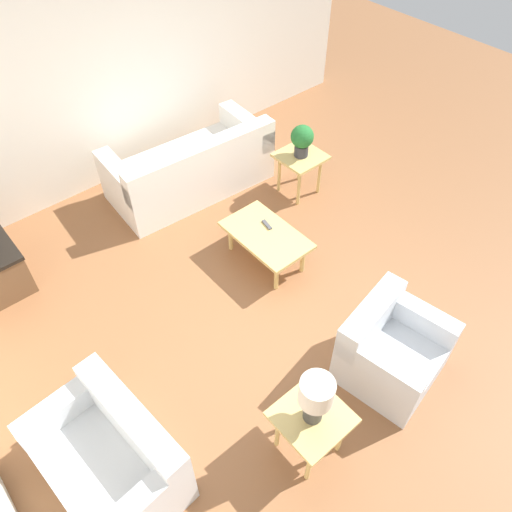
# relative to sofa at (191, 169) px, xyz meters

# --- Properties ---
(ground_plane) EXTENTS (14.00, 14.00, 0.00)m
(ground_plane) POSITION_rel_sofa_xyz_m (-2.12, 0.29, -0.31)
(ground_plane) COLOR #8E5B38
(wall_right) EXTENTS (0.12, 7.20, 2.70)m
(wall_right) POSITION_rel_sofa_xyz_m (0.94, 0.29, 1.04)
(wall_right) COLOR silver
(wall_right) RESTS_ON ground_plane
(sofa) EXTENTS (1.08, 2.05, 0.83)m
(sofa) POSITION_rel_sofa_xyz_m (0.00, 0.00, 0.00)
(sofa) COLOR white
(sofa) RESTS_ON ground_plane
(armchair) EXTENTS (0.90, 0.95, 0.76)m
(armchair) POSITION_rel_sofa_xyz_m (-3.31, 0.20, 0.00)
(armchair) COLOR silver
(armchair) RESTS_ON ground_plane
(loveseat) EXTENTS (1.21, 0.86, 0.76)m
(loveseat) POSITION_rel_sofa_xyz_m (-2.55, 2.55, -0.01)
(loveseat) COLOR silver
(loveseat) RESTS_ON ground_plane
(coffee_table) EXTENTS (0.96, 0.57, 0.40)m
(coffee_table) POSITION_rel_sofa_xyz_m (-1.55, 0.11, 0.04)
(coffee_table) COLOR tan
(coffee_table) RESTS_ON ground_plane
(side_table_plant) EXTENTS (0.53, 0.53, 0.55)m
(side_table_plant) POSITION_rel_sofa_xyz_m (-0.92, -1.00, 0.16)
(side_table_plant) COLOR tan
(side_table_plant) RESTS_ON ground_plane
(side_table_lamp) EXTENTS (0.53, 0.53, 0.55)m
(side_table_lamp) POSITION_rel_sofa_xyz_m (-3.37, 1.26, 0.16)
(side_table_lamp) COLOR tan
(side_table_lamp) RESTS_ON ground_plane
(potted_plant) EXTENTS (0.27, 0.27, 0.40)m
(potted_plant) POSITION_rel_sofa_xyz_m (-0.92, -1.00, 0.48)
(potted_plant) COLOR #333338
(potted_plant) RESTS_ON side_table_plant
(table_lamp) EXTENTS (0.26, 0.26, 0.48)m
(table_lamp) POSITION_rel_sofa_xyz_m (-3.37, 1.26, 0.55)
(table_lamp) COLOR #333333
(table_lamp) RESTS_ON side_table_lamp
(remote_control) EXTENTS (0.16, 0.07, 0.02)m
(remote_control) POSITION_rel_sofa_xyz_m (-1.45, 0.02, 0.10)
(remote_control) COLOR #4C4C51
(remote_control) RESTS_ON coffee_table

